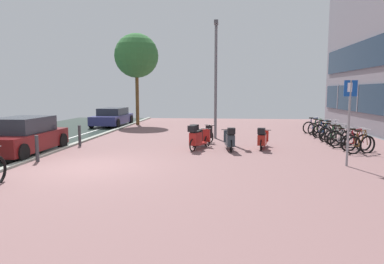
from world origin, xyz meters
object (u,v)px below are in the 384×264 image
(bicycle_rack_02, at_px, (345,140))
(lamp_post, at_px, (216,74))
(bicycle_rack_10, at_px, (314,127))
(scooter_far, at_px, (262,139))
(bicycle_rack_04, at_px, (336,136))
(scooter_extra, at_px, (200,135))
(bicycle_rack_09, at_px, (318,128))
(bicycle_rack_01, at_px, (356,142))
(parked_car_near, at_px, (22,136))
(bollard_far, at_px, (80,136))
(bollard_near, at_px, (37,149))
(bicycle_rack_06, at_px, (331,132))
(bicycle_rack_03, at_px, (341,138))
(street_tree, at_px, (136,56))
(parked_car_far, at_px, (113,117))
(parking_sign, at_px, (349,114))
(bicycle_rack_07, at_px, (324,131))
(scooter_mid, at_px, (198,138))
(bicycle_rack_00, at_px, (361,145))
(bicycle_rack_08, at_px, (324,130))
(bicycle_rack_05, at_px, (331,134))
(scooter_near, at_px, (230,139))

(bicycle_rack_02, relative_size, lamp_post, 0.22)
(bicycle_rack_10, xyz_separation_m, scooter_far, (-3.49, -5.77, 0.08))
(bicycle_rack_04, bearing_deg, scooter_extra, -169.82)
(bicycle_rack_09, bearing_deg, bicycle_rack_01, -88.46)
(parked_car_near, bearing_deg, bollard_far, 56.53)
(bicycle_rack_02, bearing_deg, bollard_near, -160.92)
(bicycle_rack_06, distance_m, scooter_extra, 6.77)
(bicycle_rack_03, bearing_deg, street_tree, 142.79)
(bicycle_rack_03, bearing_deg, parked_car_far, 148.80)
(bicycle_rack_02, relative_size, parked_car_far, 0.30)
(bicycle_rack_09, relative_size, parking_sign, 0.45)
(bicycle_rack_06, bearing_deg, parked_car_far, 155.87)
(bicycle_rack_09, relative_size, street_tree, 0.19)
(lamp_post, relative_size, bollard_near, 6.49)
(bicycle_rack_04, relative_size, street_tree, 0.19)
(bicycle_rack_07, height_order, scooter_mid, scooter_mid)
(bicycle_rack_00, bearing_deg, scooter_mid, 176.90)
(bicycle_rack_00, xyz_separation_m, bicycle_rack_06, (0.08, 3.91, 0.01))
(bicycle_rack_04, distance_m, bicycle_rack_08, 2.61)
(bicycle_rack_05, distance_m, bollard_near, 12.79)
(scooter_near, height_order, scooter_extra, scooter_near)
(bicycle_rack_01, height_order, scooter_extra, scooter_extra)
(scooter_near, height_order, scooter_far, scooter_near)
(bollard_far, bearing_deg, street_tree, 89.25)
(bicycle_rack_05, distance_m, scooter_mid, 6.79)
(bicycle_rack_00, relative_size, bicycle_rack_02, 1.00)
(bicycle_rack_01, relative_size, lamp_post, 0.23)
(bicycle_rack_06, relative_size, bicycle_rack_07, 1.01)
(bicycle_rack_09, relative_size, bollard_far, 1.36)
(bicycle_rack_02, bearing_deg, parked_car_near, -168.77)
(scooter_extra, bearing_deg, bicycle_rack_07, 26.38)
(bicycle_rack_04, bearing_deg, parking_sign, -103.39)
(bicycle_rack_06, height_order, bollard_far, bicycle_rack_06)
(bicycle_rack_01, height_order, street_tree, street_tree)
(scooter_near, xyz_separation_m, scooter_extra, (-1.28, 1.25, 0.00))
(scooter_extra, bearing_deg, bicycle_rack_05, 16.01)
(bicycle_rack_02, relative_size, bicycle_rack_05, 1.01)
(scooter_extra, height_order, bollard_near, scooter_extra)
(scooter_near, relative_size, scooter_far, 1.03)
(bicycle_rack_02, height_order, bicycle_rack_03, bicycle_rack_03)
(parked_car_far, distance_m, street_tree, 4.59)
(parked_car_far, distance_m, bollard_near, 12.45)
(scooter_near, xyz_separation_m, parked_car_far, (-7.98, 9.50, 0.15))
(bicycle_rack_10, bearing_deg, lamp_post, -154.23)
(scooter_near, bearing_deg, bollard_far, 174.81)
(bicycle_rack_02, height_order, bicycle_rack_07, bicycle_rack_07)
(scooter_near, bearing_deg, scooter_far, 20.22)
(parked_car_far, distance_m, lamp_post, 9.75)
(bicycle_rack_06, bearing_deg, bicycle_rack_07, 104.34)
(bicycle_rack_10, bearing_deg, bicycle_rack_08, -81.83)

